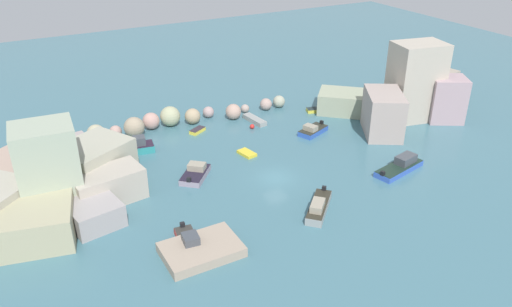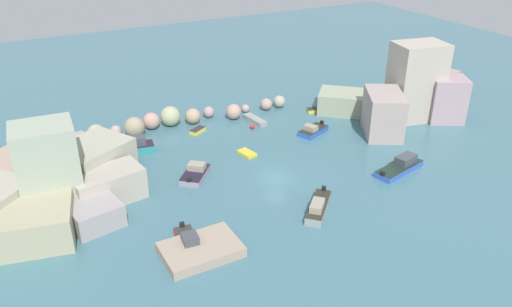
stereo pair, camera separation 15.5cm
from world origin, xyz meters
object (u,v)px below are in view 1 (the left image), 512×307
at_px(moored_boat_0, 247,153).
at_px(moored_boat_4, 319,207).
at_px(moored_boat_2, 313,130).
at_px(stone_dock, 201,250).
at_px(moored_boat_3, 196,173).
at_px(channel_buoy, 252,126).
at_px(moored_boat_10, 315,110).
at_px(moored_boat_7, 255,120).
at_px(moored_boat_1, 190,242).
at_px(moored_boat_8, 137,147).
at_px(moored_boat_9, 197,130).
at_px(moored_boat_6, 401,166).
at_px(moored_boat_5, 134,187).

height_order(moored_boat_0, moored_boat_4, moored_boat_4).
xyz_separation_m(moored_boat_2, moored_boat_4, (-10.18, -16.24, 0.11)).
bearing_deg(stone_dock, moored_boat_4, 3.13).
xyz_separation_m(stone_dock, moored_boat_3, (4.85, 13.32, 0.04)).
relative_size(stone_dock, channel_buoy, 10.61).
relative_size(channel_buoy, moored_boat_10, 0.25).
relative_size(moored_boat_7, moored_boat_10, 1.71).
distance_m(stone_dock, moored_boat_10, 36.36).
bearing_deg(moored_boat_1, moored_boat_7, 146.35).
bearing_deg(moored_boat_2, moored_boat_3, -11.20).
bearing_deg(moored_boat_0, moored_boat_7, 134.84).
height_order(moored_boat_8, moored_boat_9, moored_boat_8).
distance_m(moored_boat_6, moored_boat_10, 19.85).
height_order(channel_buoy, moored_boat_5, channel_buoy).
distance_m(moored_boat_2, moored_boat_4, 19.17).
distance_m(moored_boat_0, moored_boat_5, 14.77).
distance_m(stone_dock, moored_boat_6, 26.86).
relative_size(moored_boat_6, moored_boat_7, 1.59).
bearing_deg(moored_boat_2, moored_boat_8, -36.74).
bearing_deg(moored_boat_4, moored_boat_2, -166.96).
distance_m(stone_dock, moored_boat_2, 28.86).
distance_m(channel_buoy, moored_boat_8, 16.11).
height_order(moored_boat_1, moored_boat_2, moored_boat_1).
distance_m(channel_buoy, moored_boat_2, 8.37).
bearing_deg(moored_boat_8, moored_boat_0, -22.30).
bearing_deg(moored_boat_1, moored_boat_0, 143.07).
bearing_deg(moored_boat_9, moored_boat_3, 36.87).
height_order(moored_boat_3, moored_boat_7, moored_boat_3).
bearing_deg(moored_boat_0, moored_boat_8, -133.12).
bearing_deg(channel_buoy, moored_boat_8, 178.11).
bearing_deg(moored_boat_0, moored_boat_3, -85.68).
xyz_separation_m(moored_boat_9, moored_boat_10, (18.22, -1.42, 0.01)).
relative_size(moored_boat_2, moored_boat_10, 1.86).
height_order(stone_dock, moored_boat_1, moored_boat_1).
distance_m(moored_boat_0, moored_boat_7, 10.29).
bearing_deg(moored_boat_1, stone_dock, 28.62).
height_order(moored_boat_1, moored_boat_3, moored_boat_1).
bearing_deg(stone_dock, moored_boat_5, 98.48).
distance_m(moored_boat_3, moored_boat_6, 23.92).
bearing_deg(moored_boat_6, moored_boat_5, 146.56).
bearing_deg(moored_boat_0, stone_dock, -50.76).
distance_m(moored_boat_2, moored_boat_7, 8.81).
relative_size(moored_boat_2, moored_boat_8, 1.03).
height_order(moored_boat_0, moored_boat_7, moored_boat_7).
xyz_separation_m(stone_dock, moored_boat_5, (-2.10, 14.09, -0.26)).
height_order(stone_dock, channel_buoy, stone_dock).
bearing_deg(moored_boat_10, moored_boat_2, 71.75).
bearing_deg(channel_buoy, moored_boat_5, -156.75).
bearing_deg(stone_dock, moored_boat_8, 88.10).
height_order(moored_boat_4, moored_boat_7, moored_boat_4).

